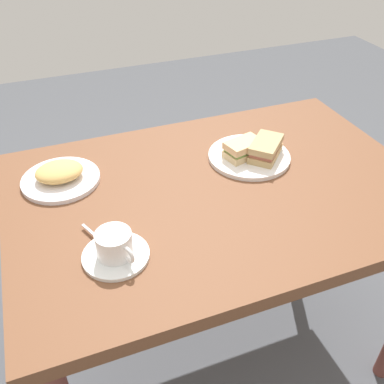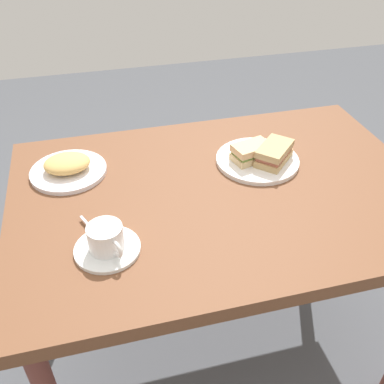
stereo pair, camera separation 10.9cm
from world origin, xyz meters
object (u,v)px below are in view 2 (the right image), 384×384
Objects in this scene: dining_table at (221,210)px; sandwich_back at (274,153)px; coffee_saucer at (107,249)px; sandwich_plate at (257,160)px; coffee_cup at (106,237)px; spoon at (92,229)px; side_plate at (69,171)px; sandwich_front at (251,152)px.

sandwich_back is at bearing -157.35° from dining_table.
sandwich_back is 0.60m from coffee_saucer.
sandwich_back is at bearing 148.49° from sandwich_plate.
coffee_cup reaches higher than sandwich_plate.
spoon is (0.03, -0.07, 0.01)m from coffee_saucer.
spoon is 0.41× the size of side_plate.
sandwich_back reaches higher than sandwich_plate.
sandwich_front reaches higher than coffee_saucer.
sandwich_back is (-0.04, 0.03, 0.03)m from sandwich_plate.
spoon is (0.51, 0.21, -0.03)m from sandwich_front.
spoon is at bearing 100.13° from side_plate.
sandwich_front is at bearing 1.05° from sandwich_plate.
dining_table is 8.12× the size of sandwich_back.
coffee_saucer is at bearing -64.85° from coffee_cup.
dining_table is at bearing -153.55° from coffee_saucer.
dining_table is 0.21m from sandwich_front.
spoon is (0.38, 0.10, 0.10)m from dining_table.
dining_table is at bearing 35.26° from sandwich_plate.
sandwich_plate is 2.01× the size of sandwich_front.
coffee_saucer is 0.37m from side_plate.
sandwich_back is 1.58× the size of spoon.
dining_table is 10.96× the size of coffee_cup.
sandwich_front is 0.57m from side_plate.
dining_table is 4.65× the size of sandwich_plate.
coffee_cup is 1.17× the size of spoon.
sandwich_plate is 0.06m from sandwich_back.
sandwich_plate is at bearing -158.59° from spoon.
sandwich_plate reaches higher than coffee_saucer.
coffee_cup is at bearing 30.61° from sandwich_front.
sandwich_front is at bearing -157.73° from spoon.
coffee_saucer is at bearing 25.12° from sandwich_back.
sandwich_back is at bearing 158.79° from sandwich_front.
side_plate is (0.58, -0.08, 0.00)m from sandwich_plate.
sandwich_plate is 0.59m from side_plate.
coffee_saucer is at bearing 113.05° from spoon.
spoon is (0.53, 0.21, 0.01)m from sandwich_plate.
spoon is (0.03, -0.07, -0.03)m from coffee_cup.
spoon reaches higher than coffee_saucer.
sandwich_front reaches higher than side_plate.
spoon reaches higher than dining_table.
side_plate is (0.56, -0.09, -0.03)m from sandwich_front.
coffee_cup is (0.50, 0.28, 0.04)m from sandwich_plate.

